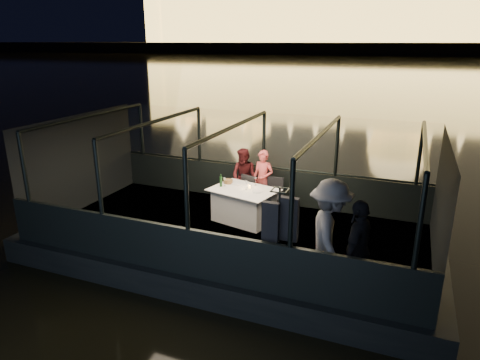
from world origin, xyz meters
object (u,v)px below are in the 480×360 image
at_px(coat_stand, 278,237).
at_px(person_woman_coral, 263,179).
at_px(chair_port_right, 273,196).
at_px(chair_port_left, 245,194).
at_px(dining_table_central, 244,205).
at_px(passenger_dark, 358,246).
at_px(person_man_maroon, 244,177).
at_px(wine_bottle, 221,180).
at_px(passenger_stripe, 329,240).

relative_size(coat_stand, person_woman_coral, 1.21).
relative_size(chair_port_right, person_woman_coral, 0.58).
relative_size(chair_port_left, chair_port_right, 1.02).
height_order(dining_table_central, person_woman_coral, person_woman_coral).
xyz_separation_m(chair_port_left, passenger_dark, (2.92, -2.62, 0.40)).
distance_m(chair_port_left, person_man_maroon, 0.57).
bearing_deg(wine_bottle, person_woman_coral, 52.71).
distance_m(coat_stand, passenger_stripe, 0.83).
height_order(coat_stand, passenger_dark, coat_stand).
relative_size(person_woman_coral, passenger_dark, 0.89).
xyz_separation_m(dining_table_central, person_man_maroon, (-0.36, 0.95, 0.36)).
bearing_deg(person_woman_coral, coat_stand, -59.20).
height_order(person_woman_coral, passenger_dark, passenger_dark).
distance_m(dining_table_central, chair_port_left, 0.54).
bearing_deg(coat_stand, passenger_dark, 11.45).
bearing_deg(wine_bottle, passenger_dark, -32.30).
bearing_deg(chair_port_right, passenger_dark, -52.27).
bearing_deg(person_woman_coral, passenger_dark, -41.19).
distance_m(chair_port_left, coat_stand, 3.36).
relative_size(coat_stand, passenger_stripe, 0.93).
xyz_separation_m(chair_port_right, wine_bottle, (-1.04, -0.69, 0.47)).
distance_m(dining_table_central, person_man_maroon, 1.08).
xyz_separation_m(person_woman_coral, person_man_maroon, (-0.50, 0.03, 0.00)).
height_order(chair_port_left, chair_port_right, chair_port_left).
height_order(chair_port_left, coat_stand, coat_stand).
relative_size(chair_port_left, person_man_maroon, 0.59).
bearing_deg(person_woman_coral, dining_table_central, -90.61).
relative_size(dining_table_central, wine_bottle, 4.97).
distance_m(dining_table_central, passenger_dark, 3.51).
relative_size(person_man_maroon, wine_bottle, 4.99).
bearing_deg(person_woman_coral, passenger_stripe, -46.17).
distance_m(person_woman_coral, wine_bottle, 1.17).
bearing_deg(chair_port_left, person_woman_coral, 72.12).
bearing_deg(dining_table_central, chair_port_left, 107.18).
xyz_separation_m(chair_port_right, person_woman_coral, (-0.34, 0.23, 0.30)).
xyz_separation_m(chair_port_left, person_woman_coral, (0.30, 0.41, 0.30)).
bearing_deg(chair_port_left, wine_bottle, -110.54).
height_order(dining_table_central, chair_port_right, chair_port_right).
height_order(coat_stand, passenger_stripe, passenger_stripe).
xyz_separation_m(coat_stand, passenger_stripe, (0.77, 0.30, -0.05)).
height_order(person_woman_coral, wine_bottle, person_woman_coral).
bearing_deg(coat_stand, chair_port_left, 120.41).
xyz_separation_m(person_man_maroon, wine_bottle, (-0.21, -0.95, 0.17)).
height_order(chair_port_left, passenger_dark, passenger_dark).
height_order(chair_port_right, person_woman_coral, person_woman_coral).
distance_m(coat_stand, person_man_maroon, 3.81).
distance_m(passenger_stripe, wine_bottle, 3.52).
bearing_deg(chair_port_right, chair_port_left, -166.02).
bearing_deg(passenger_dark, dining_table_central, -114.55).
xyz_separation_m(dining_table_central, wine_bottle, (-0.57, 0.00, 0.53)).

